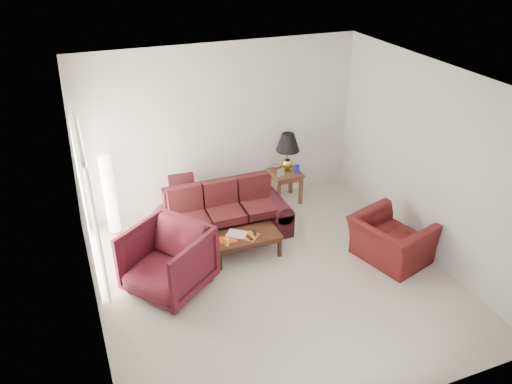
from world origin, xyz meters
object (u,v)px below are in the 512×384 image
(armchair_right, at_px, (391,240))
(armchair_left, at_px, (168,261))
(sofa, at_px, (224,214))
(coffee_table, at_px, (245,245))
(end_table, at_px, (285,186))
(floor_lamp, at_px, (110,195))

(armchair_right, bearing_deg, armchair_left, 64.19)
(sofa, bearing_deg, coffee_table, -82.01)
(sofa, distance_m, armchair_left, 1.54)
(end_table, bearing_deg, armchair_right, -71.88)
(sofa, distance_m, floor_lamp, 1.94)
(armchair_left, bearing_deg, coffee_table, 68.34)
(sofa, xyz_separation_m, coffee_table, (0.14, -0.62, -0.26))
(end_table, distance_m, coffee_table, 1.93)
(sofa, xyz_separation_m, armchair_left, (-1.17, -1.00, 0.05))
(sofa, distance_m, coffee_table, 0.69)
(sofa, height_order, end_table, sofa)
(armchair_right, bearing_deg, sofa, 38.51)
(sofa, relative_size, end_table, 3.59)
(floor_lamp, relative_size, armchair_right, 1.31)
(sofa, distance_m, end_table, 1.66)
(floor_lamp, bearing_deg, armchair_left, -73.20)
(floor_lamp, distance_m, armchair_left, 1.93)
(armchair_left, bearing_deg, sofa, 92.94)
(end_table, bearing_deg, floor_lamp, 179.10)
(floor_lamp, bearing_deg, coffee_table, -38.11)
(armchair_right, bearing_deg, floor_lamp, 42.17)
(armchair_left, bearing_deg, armchair_right, 43.37)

